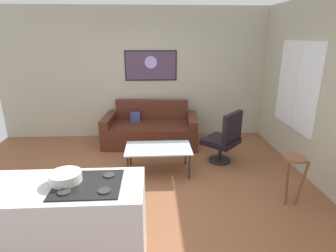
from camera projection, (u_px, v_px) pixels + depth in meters
The scene contains 11 objects.
ground at pixel (147, 190), 4.13m from camera, with size 6.40×6.40×0.04m, color brown.
back_wall at pixel (147, 74), 5.99m from camera, with size 6.40×0.05×2.80m, color #B1AD98.
right_wall at pixel (319, 92), 4.11m from camera, with size 0.05×6.40×2.80m, color #B0AD94.
couch at pixel (151, 130), 5.81m from camera, with size 2.01×1.12×0.87m.
coffee_table at pixel (158, 149), 4.53m from camera, with size 1.09×0.64×0.44m.
armchair at pixel (225, 138), 4.86m from camera, with size 0.78×0.78×0.96m.
bar_stool at pixel (294, 169), 3.64m from camera, with size 0.34×0.33×0.69m.
kitchen_counter at pixel (63, 228), 2.61m from camera, with size 1.57×0.67×0.93m.
mixing_bowl at pixel (65, 178), 2.51m from camera, with size 0.29×0.29×0.10m.
wall_painting at pixel (151, 66), 5.89m from camera, with size 1.12×0.03×0.64m.
window at pixel (297, 86), 4.69m from camera, with size 0.03×1.34×1.50m.
Camera 1 is at (0.12, -3.63, 2.19)m, focal length 29.27 mm.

